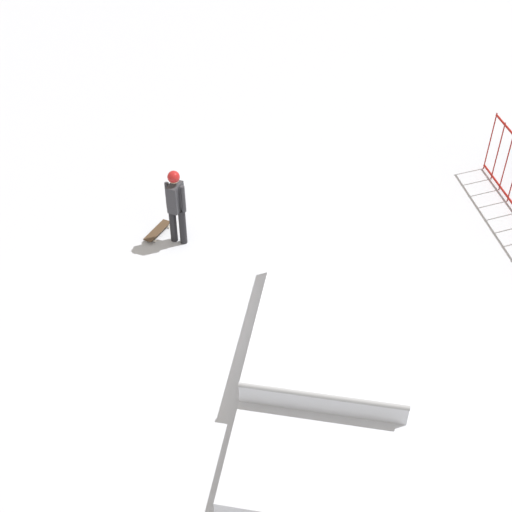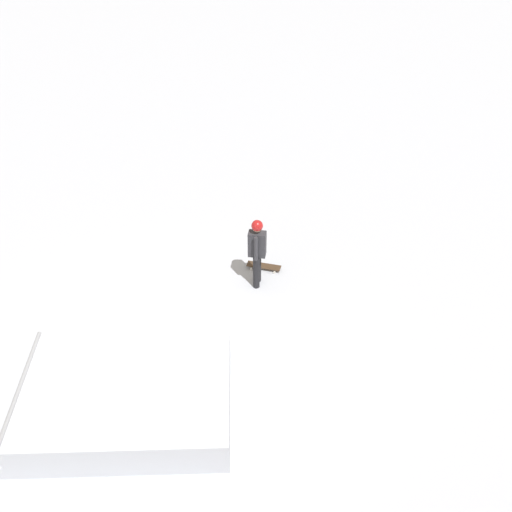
{
  "view_description": "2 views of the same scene",
  "coord_description": "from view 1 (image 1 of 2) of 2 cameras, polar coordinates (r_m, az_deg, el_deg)",
  "views": [
    {
      "loc": [
        8.94,
        -1.52,
        8.82
      ],
      "look_at": [
        -0.78,
        -0.56,
        0.9
      ],
      "focal_mm": 47.72,
      "sensor_mm": 36.0,
      "label": 1
    },
    {
      "loc": [
        0.5,
        7.48,
        8.55
      ],
      "look_at": [
        -2.45,
        -1.77,
        1.0
      ],
      "focal_mm": 40.42,
      "sensor_mm": 36.0,
      "label": 2
    }
  ],
  "objects": [
    {
      "name": "ground_plane",
      "position": [
        12.65,
        2.89,
        -5.24
      ],
      "size": [
        60.0,
        60.0,
        0.0
      ],
      "primitive_type": "plane",
      "color": "#B2B7C1"
    },
    {
      "name": "skate_ramp",
      "position": [
        11.7,
        6.16,
        -7.88
      ],
      "size": [
        5.9,
        3.97,
        0.74
      ],
      "rotation": [
        0.0,
        0.0,
        -0.28
      ],
      "color": "silver",
      "rests_on": "ground"
    },
    {
      "name": "skater",
      "position": [
        13.9,
        -6.74,
        4.54
      ],
      "size": [
        0.44,
        0.4,
        1.73
      ],
      "rotation": [
        0.0,
        0.0,
        2.67
      ],
      "color": "black",
      "rests_on": "ground"
    },
    {
      "name": "skateboard",
      "position": [
        14.72,
        -8.27,
        2.11
      ],
      "size": [
        0.79,
        0.59,
        0.09
      ],
      "rotation": [
        0.0,
        0.0,
        2.59
      ],
      "color": "#3F2D1E",
      "rests_on": "ground"
    }
  ]
}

